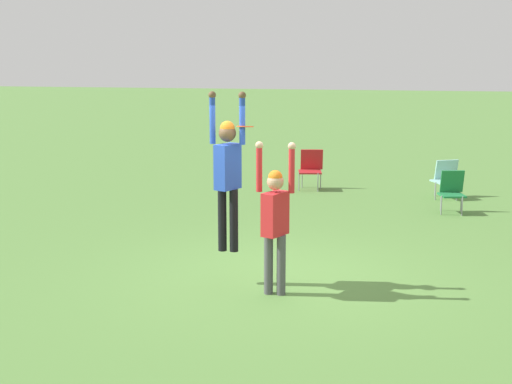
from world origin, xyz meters
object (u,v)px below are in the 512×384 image
camping_chair_3 (311,167)px  frisbee (245,127)px  person_jumping (228,167)px  person_defending (275,215)px  camping_chair_1 (452,189)px  camping_chair_0 (446,177)px

camping_chair_3 → frisbee: bearing=80.0°
person_jumping → person_defending: (0.73, -0.31, -0.57)m
person_defending → camping_chair_3: 7.88m
person_defending → camping_chair_1: size_ratio=2.40×
camping_chair_1 → camping_chair_3: bearing=-47.1°
person_defending → camping_chair_3: bearing=-151.5°
person_defending → camping_chair_0: 7.87m
person_jumping → camping_chair_0: size_ratio=2.62×
person_jumping → camping_chair_0: bearing=-0.6°
camping_chair_1 → camping_chair_3: camping_chair_3 is taller
person_defending → camping_chair_1: bearing=-179.9°
frisbee → camping_chair_3: (-0.24, 7.48, -1.67)m
person_defending → camping_chair_1: 6.40m
frisbee → camping_chair_0: bearing=67.8°
person_jumping → person_defending: 0.98m
camping_chair_0 → camping_chair_3: size_ratio=0.89×
person_jumping → camping_chair_1: (3.22, 5.55, -1.17)m
camping_chair_3 → person_jumping: bearing=78.2°
person_jumping → person_defending: size_ratio=1.07×
camping_chair_3 → person_defending: bearing=83.5°
person_jumping → camping_chair_3: size_ratio=2.34×
person_jumping → person_defending: person_jumping is taller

